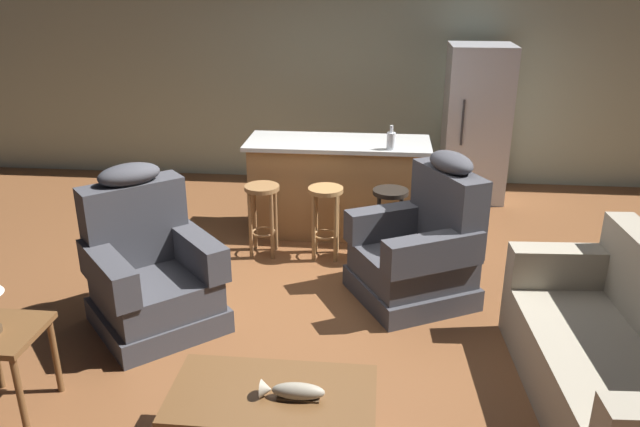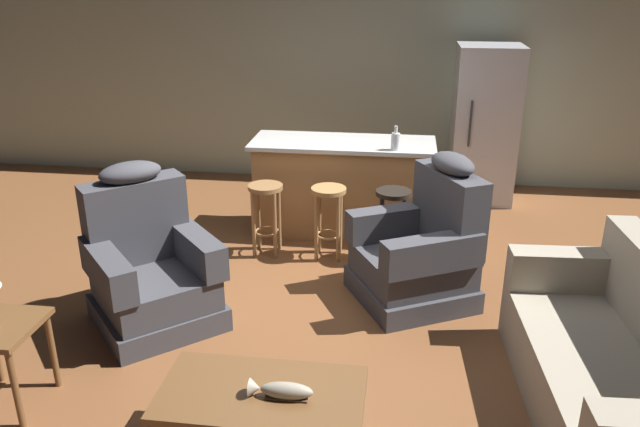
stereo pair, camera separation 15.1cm
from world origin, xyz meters
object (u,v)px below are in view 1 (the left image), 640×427
at_px(coffee_table, 273,401).
at_px(kitchen_island, 338,187).
at_px(refrigerator, 476,124).
at_px(bar_stool_left, 263,207).
at_px(recliner_near_lamp, 150,271).
at_px(couch, 623,363).
at_px(bar_stool_right, 390,212).
at_px(bar_stool_middle, 326,209).
at_px(bottle_tall_green, 391,140).
at_px(fish_figurine, 292,391).
at_px(recliner_near_island, 421,249).
at_px(end_table, 1,345).

xyz_separation_m(coffee_table, kitchen_island, (0.10, 3.23, 0.11)).
bearing_deg(kitchen_island, refrigerator, 38.98).
xyz_separation_m(bar_stool_left, refrigerator, (2.13, 1.83, 0.41)).
height_order(recliner_near_lamp, kitchen_island, recliner_near_lamp).
distance_m(couch, bar_stool_right, 2.45).
bearing_deg(coffee_table, bar_stool_right, 76.48).
relative_size(coffee_table, bar_stool_right, 1.62).
height_order(coffee_table, bar_stool_right, bar_stool_right).
bearing_deg(bar_stool_middle, bar_stool_left, 180.00).
relative_size(bar_stool_left, refrigerator, 0.39).
relative_size(bar_stool_right, refrigerator, 0.39).
height_order(bar_stool_left, bottle_tall_green, bottle_tall_green).
xyz_separation_m(fish_figurine, bar_stool_middle, (-0.07, 2.64, 0.01)).
height_order(coffee_table, refrigerator, refrigerator).
distance_m(couch, bar_stool_left, 3.25).
relative_size(kitchen_island, refrigerator, 1.02).
distance_m(recliner_near_lamp, recliner_near_island, 2.12).
distance_m(couch, end_table, 3.67).
bearing_deg(end_table, recliner_near_lamp, 65.32).
bearing_deg(coffee_table, recliner_near_island, 65.48).
distance_m(coffee_table, bar_stool_middle, 2.60).
bearing_deg(kitchen_island, bar_stool_middle, -95.75).
distance_m(recliner_near_lamp, bar_stool_left, 1.43).
bearing_deg(fish_figurine, bottle_tall_green, 80.50).
bearing_deg(coffee_table, end_table, 172.37).
bearing_deg(kitchen_island, recliner_near_island, -59.37).
xyz_separation_m(coffee_table, bottle_tall_green, (0.62, 2.98, 0.67)).
bearing_deg(recliner_near_lamp, coffee_table, -0.24).
bearing_deg(refrigerator, recliner_near_lamp, -131.29).
xyz_separation_m(coffee_table, fish_figurine, (0.11, -0.04, 0.10)).
xyz_separation_m(bar_stool_left, bar_stool_right, (1.17, 0.00, 0.00)).
height_order(recliner_near_lamp, end_table, recliner_near_lamp).
bearing_deg(recliner_near_lamp, kitchen_island, 105.26).
xyz_separation_m(coffee_table, bar_stool_left, (-0.54, 2.60, 0.11)).
relative_size(kitchen_island, bar_stool_right, 2.65).
xyz_separation_m(coffee_table, couch, (2.00, 0.58, -0.02)).
height_order(refrigerator, bottle_tall_green, refrigerator).
bearing_deg(bar_stool_middle, bar_stool_right, 0.00).
height_order(couch, kitchen_island, kitchen_island).
bearing_deg(refrigerator, fish_figurine, -108.28).
relative_size(coffee_table, couch, 0.57).
bearing_deg(coffee_table, refrigerator, 70.29).
bearing_deg(bar_stool_left, coffee_table, -78.20).
height_order(couch, bar_stool_left, couch).
bearing_deg(coffee_table, couch, 16.16).
xyz_separation_m(couch, bar_stool_left, (-2.54, 2.02, 0.13)).
height_order(end_table, bar_stool_right, bar_stool_right).
xyz_separation_m(fish_figurine, recliner_near_island, (0.77, 1.96, -0.04)).
height_order(kitchen_island, bottle_tall_green, bottle_tall_green).
bearing_deg(couch, fish_figurine, 14.81).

